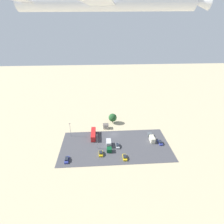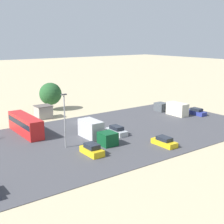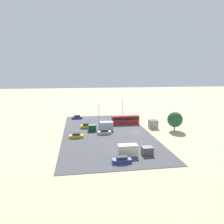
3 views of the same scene
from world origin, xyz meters
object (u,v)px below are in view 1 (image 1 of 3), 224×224
at_px(bus, 93,134).
at_px(parked_truck_0, 151,138).
at_px(parked_truck_1, 109,145).
at_px(parked_car_3, 125,157).
at_px(parked_car_2, 101,153).
at_px(shed_building, 106,126).
at_px(parked_car_1, 67,160).
at_px(airplane, 108,3).
at_px(parked_car_0, 160,142).
at_px(parked_car_4, 117,146).

bearing_deg(bus, parked_truck_0, 171.16).
bearing_deg(parked_truck_1, parked_car_3, 128.52).
height_order(bus, parked_truck_0, bus).
bearing_deg(parked_car_3, parked_car_2, -16.93).
relative_size(shed_building, parked_car_1, 0.74).
distance_m(parked_car_2, parked_car_3, 12.14).
distance_m(bus, parked_truck_0, 33.25).
bearing_deg(airplane, parked_car_2, -164.74).
bearing_deg(parked_car_1, parked_truck_1, 23.57).
bearing_deg(parked_car_2, parked_truck_0, 20.47).
distance_m(bus, parked_car_0, 37.83).
xyz_separation_m(parked_car_1, parked_car_3, (-27.93, 0.17, -0.05)).
bearing_deg(shed_building, parked_car_0, 148.61).
distance_m(bus, parked_truck_1, 13.25).
bearing_deg(parked_car_0, parked_car_3, -153.37).
height_order(shed_building, parked_car_4, shed_building).
distance_m(parked_car_3, airplane, 66.43).
height_order(parked_car_0, parked_car_2, parked_car_2).
bearing_deg(bus, parked_truck_1, 129.67).
relative_size(parked_car_3, parked_car_4, 0.99).
bearing_deg(parked_car_2, parked_car_0, 12.11).
distance_m(shed_building, parked_truck_1, 19.24).
bearing_deg(parked_car_0, parked_car_2, -167.89).
bearing_deg(parked_car_3, shed_building, -73.82).
xyz_separation_m(parked_car_0, airplane, (29.57, 32.17, 62.19)).
bearing_deg(parked_truck_0, parked_car_1, -162.63).
height_order(shed_building, parked_truck_0, parked_truck_0).
bearing_deg(airplane, shed_building, -172.04).
xyz_separation_m(shed_building, parked_car_3, (-8.24, 28.39, -0.73)).
bearing_deg(parked_car_1, parked_car_4, 19.86).
height_order(parked_car_1, parked_car_2, parked_car_2).
bearing_deg(parked_car_3, parked_car_1, -0.35).
distance_m(bus, parked_car_4, 16.55).
relative_size(parked_car_1, parked_car_4, 1.05).
height_order(parked_car_1, parked_car_4, parked_car_4).
xyz_separation_m(shed_building, airplane, (0.32, 50.02, 61.49)).
bearing_deg(parked_truck_1, parked_car_1, 23.57).
bearing_deg(parked_car_3, bus, -50.87).
relative_size(parked_car_2, parked_truck_1, 0.47).
relative_size(parked_car_2, parked_car_3, 0.94).
relative_size(shed_building, parked_car_2, 0.84).
height_order(shed_building, parked_truck_1, parked_truck_1).
relative_size(parked_car_0, parked_car_2, 1.08).
bearing_deg(parked_car_1, shed_building, 55.10).
height_order(bus, airplane, airplane).
xyz_separation_m(parked_car_2, parked_truck_1, (-4.32, -5.63, 0.71)).
bearing_deg(parked_car_1, parked_truck_0, 17.37).
xyz_separation_m(bus, parked_car_4, (-13.09, 10.07, -1.15)).
relative_size(parked_car_1, parked_truck_1, 0.53).
bearing_deg(parked_car_0, parked_car_4, -177.00).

